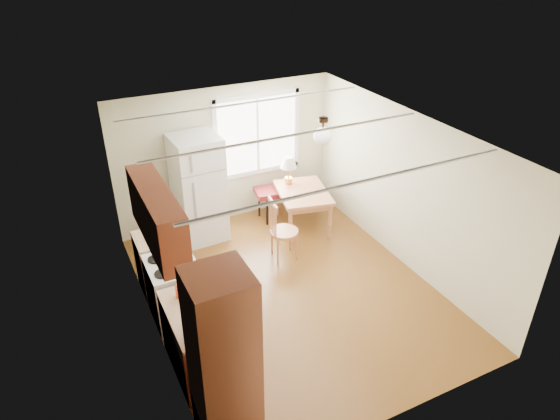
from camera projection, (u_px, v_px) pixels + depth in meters
room_shell at (291, 219)px, 6.91m from camera, size 4.60×5.60×2.62m
kitchen_run at (187, 305)px, 5.96m from camera, size 0.65×3.40×2.20m
window_unit at (257, 135)px, 8.93m from camera, size 1.64×0.05×1.51m
pendant_light at (323, 135)px, 7.01m from camera, size 0.26×0.26×0.40m
refrigerator at (198, 189)px, 8.43m from camera, size 0.80×0.81×1.87m
bench at (288, 190)px, 9.31m from camera, size 1.31×0.65×0.58m
dining_table at (303, 196)px, 8.89m from camera, size 1.08×1.30×0.71m
chair at (278, 226)px, 8.00m from camera, size 0.48×0.47×1.06m
table_lamp at (289, 165)px, 8.92m from camera, size 0.30×0.30×0.52m
coffee_maker at (199, 319)px, 5.45m from camera, size 0.22×0.27×0.39m
kettle at (180, 291)px, 5.97m from camera, size 0.11×0.11×0.20m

